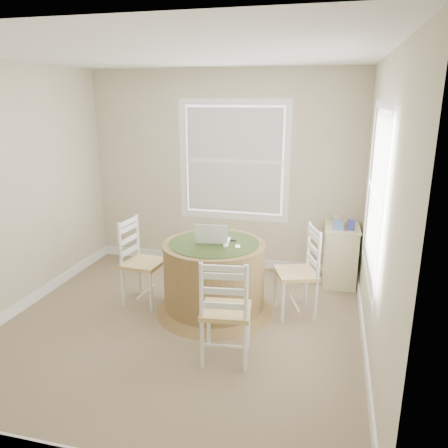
% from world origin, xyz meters
% --- Properties ---
extents(room, '(3.64, 3.64, 2.64)m').
position_xyz_m(room, '(0.17, 0.16, 1.30)').
color(room, '#856B54').
rests_on(room, ground).
extents(round_table, '(1.27, 1.27, 0.78)m').
position_xyz_m(round_table, '(0.25, 0.44, 0.42)').
color(round_table, olive).
rests_on(round_table, ground).
extents(chair_left, '(0.44, 0.46, 0.95)m').
position_xyz_m(chair_left, '(-0.56, 0.45, 0.47)').
color(chair_left, white).
rests_on(chair_left, ground).
extents(chair_near, '(0.47, 0.45, 0.95)m').
position_xyz_m(chair_near, '(0.59, -0.42, 0.47)').
color(chair_near, white).
rests_on(chair_near, ground).
extents(chair_right, '(0.52, 0.53, 0.95)m').
position_xyz_m(chair_right, '(1.10, 0.57, 0.47)').
color(chair_right, white).
rests_on(chair_right, ground).
extents(laptop, '(0.36, 0.33, 0.24)m').
position_xyz_m(laptop, '(0.23, 0.47, 0.81)').
color(laptop, white).
rests_on(laptop, round_table).
extents(mouse, '(0.08, 0.11, 0.03)m').
position_xyz_m(mouse, '(0.39, 0.37, 0.79)').
color(mouse, white).
rests_on(mouse, round_table).
extents(phone, '(0.06, 0.10, 0.02)m').
position_xyz_m(phone, '(0.51, 0.37, 0.78)').
color(phone, '#B7BABF').
rests_on(phone, round_table).
extents(keys, '(0.07, 0.06, 0.02)m').
position_xyz_m(keys, '(0.43, 0.55, 0.78)').
color(keys, black).
rests_on(keys, round_table).
extents(corner_chest, '(0.43, 0.57, 0.74)m').
position_xyz_m(corner_chest, '(1.56, 1.53, 0.37)').
color(corner_chest, beige).
rests_on(corner_chest, ground).
extents(tissue_box, '(0.12, 0.12, 0.10)m').
position_xyz_m(tissue_box, '(1.52, 1.43, 0.79)').
color(tissue_box, '#537ABF').
rests_on(tissue_box, corner_chest).
extents(box_yellow, '(0.15, 0.11, 0.06)m').
position_xyz_m(box_yellow, '(1.59, 1.59, 0.77)').
color(box_yellow, '#E5B150').
rests_on(box_yellow, corner_chest).
extents(box_blue, '(0.08, 0.08, 0.12)m').
position_xyz_m(box_blue, '(1.65, 1.42, 0.80)').
color(box_blue, '#34369D').
rests_on(box_blue, corner_chest).
extents(cup_cream, '(0.07, 0.07, 0.09)m').
position_xyz_m(cup_cream, '(1.49, 1.67, 0.78)').
color(cup_cream, beige).
rests_on(cup_cream, corner_chest).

